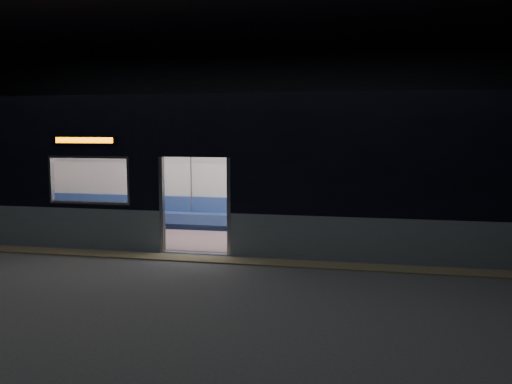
% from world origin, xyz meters
% --- Properties ---
extents(station_floor, '(24.00, 14.00, 0.01)m').
position_xyz_m(station_floor, '(0.00, 0.00, -0.01)').
color(station_floor, '#47494C').
rests_on(station_floor, ground).
extents(station_envelope, '(24.00, 14.00, 5.00)m').
position_xyz_m(station_envelope, '(0.00, 0.00, 3.66)').
color(station_envelope, black).
rests_on(station_envelope, station_floor).
extents(tactile_strip, '(22.80, 0.50, 0.03)m').
position_xyz_m(tactile_strip, '(0.00, 0.55, 0.01)').
color(tactile_strip, '#8C7F59').
rests_on(tactile_strip, station_floor).
extents(metro_car, '(18.00, 3.04, 3.35)m').
position_xyz_m(metro_car, '(-0.00, 2.54, 1.85)').
color(metro_car, gray).
rests_on(metro_car, station_floor).
extents(passenger, '(0.37, 0.62, 1.27)m').
position_xyz_m(passenger, '(4.06, 3.55, 0.76)').
color(passenger, black).
rests_on(passenger, metro_car).
extents(handbag, '(0.25, 0.21, 0.12)m').
position_xyz_m(handbag, '(4.04, 3.35, 0.65)').
color(handbag, black).
rests_on(handbag, passenger).
extents(transit_map, '(1.10, 0.03, 0.72)m').
position_xyz_m(transit_map, '(5.00, 3.85, 1.51)').
color(transit_map, white).
rests_on(transit_map, metro_car).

